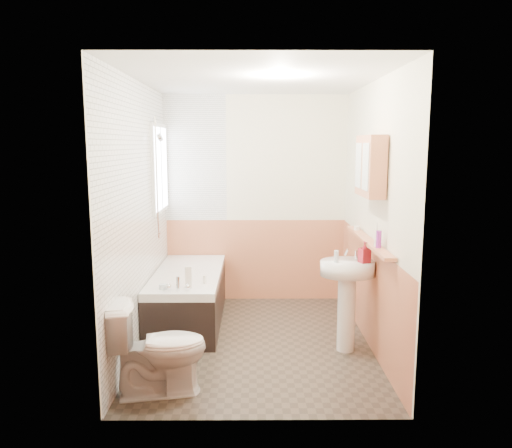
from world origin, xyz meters
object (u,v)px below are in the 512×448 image
object	(u,v)px
toilet	(158,348)
bathtub	(188,296)
pine_shelf	(368,241)
sink	(347,287)
medicine_cabinet	(370,166)

from	to	relation	value
toilet	bathtub	bearing A→B (deg)	-10.90
pine_shelf	toilet	bearing A→B (deg)	-153.60
sink	pine_shelf	size ratio (longest dim) A/B	0.63
bathtub	sink	bearing A→B (deg)	-25.67
medicine_cabinet	pine_shelf	bearing A→B (deg)	73.59
sink	pine_shelf	distance (m)	0.47
toilet	sink	size ratio (longest dim) A/B	0.77
sink	medicine_cabinet	bearing A→B (deg)	5.57
pine_shelf	medicine_cabinet	distance (m)	0.70
toilet	medicine_cabinet	size ratio (longest dim) A/B	1.24
sink	toilet	bearing A→B (deg)	-144.45
bathtub	pine_shelf	xyz separation A→B (m)	(1.77, -0.67, 0.74)
sink	medicine_cabinet	xyz separation A→B (m)	(0.17, -0.01, 1.11)
toilet	pine_shelf	bearing A→B (deg)	-73.39
toilet	sink	distance (m)	1.81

